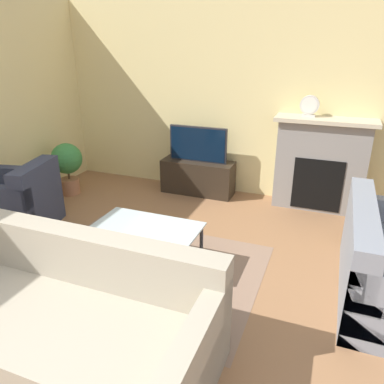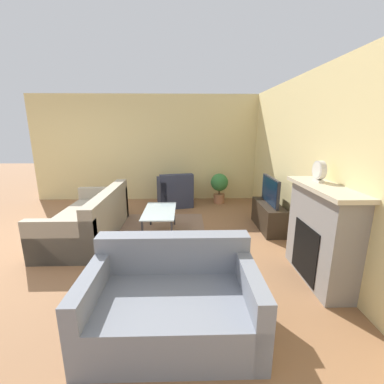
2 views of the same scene
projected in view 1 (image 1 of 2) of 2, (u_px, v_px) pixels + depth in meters
name	position (u px, v px, depth m)	size (l,w,h in m)	color
wall_back	(238.00, 100.00, 5.21)	(8.32, 0.06, 2.70)	beige
area_rug	(146.00, 269.00, 3.73)	(2.23, 1.75, 0.00)	#896B56
fireplace	(321.00, 162.00, 4.89)	(1.24, 0.41, 1.22)	gray
tv_stand	(198.00, 177.00, 5.53)	(1.06, 0.37, 0.49)	#2D2319
tv	(198.00, 144.00, 5.34)	(0.85, 0.06, 0.51)	#232328
couch_sectional	(69.00, 324.00, 2.61)	(2.10, 0.99, 0.82)	#9E937F
armchair_by_window	(18.00, 205.00, 4.45)	(0.99, 0.95, 0.82)	#33384C
coffee_table	(147.00, 230.00, 3.63)	(1.03, 0.55, 0.46)	#333338
potted_plant	(67.00, 163.00, 5.41)	(0.44, 0.44, 0.76)	#AD704C
mantel_clock	(310.00, 106.00, 4.70)	(0.24, 0.07, 0.27)	beige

